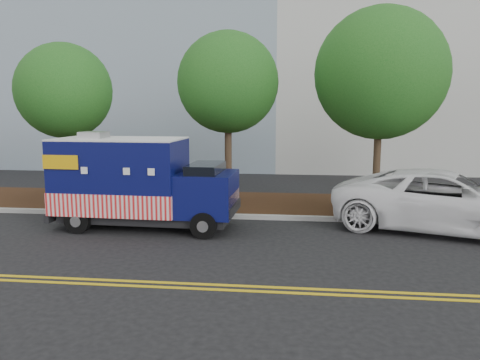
# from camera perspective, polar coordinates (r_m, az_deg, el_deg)

# --- Properties ---
(ground) EXTENTS (120.00, 120.00, 0.00)m
(ground) POSITION_cam_1_polar(r_m,az_deg,el_deg) (14.28, -5.69, -5.89)
(ground) COLOR black
(ground) RESTS_ON ground
(curb) EXTENTS (120.00, 0.18, 0.15)m
(curb) POSITION_cam_1_polar(r_m,az_deg,el_deg) (15.60, -4.61, -4.33)
(curb) COLOR #9E9E99
(curb) RESTS_ON ground
(mulch_strip) EXTENTS (120.00, 4.00, 0.15)m
(mulch_strip) POSITION_cam_1_polar(r_m,az_deg,el_deg) (17.61, -3.29, -2.80)
(mulch_strip) COLOR #311B0D
(mulch_strip) RESTS_ON ground
(centerline_near) EXTENTS (120.00, 0.10, 0.01)m
(centerline_near) POSITION_cam_1_polar(r_m,az_deg,el_deg) (10.18, -11.10, -12.09)
(centerline_near) COLOR gold
(centerline_near) RESTS_ON ground
(centerline_far) EXTENTS (120.00, 0.10, 0.01)m
(centerline_far) POSITION_cam_1_polar(r_m,az_deg,el_deg) (9.96, -11.54, -12.59)
(centerline_far) COLOR gold
(centerline_far) RESTS_ON ground
(tree_a) EXTENTS (3.54, 3.54, 6.01)m
(tree_a) POSITION_cam_1_polar(r_m,az_deg,el_deg) (18.96, -20.64, 10.10)
(tree_a) COLOR #38281C
(tree_a) RESTS_ON ground
(tree_b) EXTENTS (3.65, 3.65, 6.34)m
(tree_b) POSITION_cam_1_polar(r_m,az_deg,el_deg) (17.20, -1.48, 11.77)
(tree_b) COLOR #38281C
(tree_b) RESTS_ON ground
(tree_c) EXTENTS (4.58, 4.58, 7.08)m
(tree_c) POSITION_cam_1_polar(r_m,az_deg,el_deg) (17.36, 16.78, 12.30)
(tree_c) COLOR #38281C
(tree_c) RESTS_ON ground
(sign_post) EXTENTS (0.06, 0.06, 2.40)m
(sign_post) POSITION_cam_1_polar(r_m,az_deg,el_deg) (16.83, -18.43, 0.11)
(sign_post) COLOR #473828
(sign_post) RESTS_ON ground
(food_truck) EXTENTS (5.59, 2.29, 2.90)m
(food_truck) POSITION_cam_1_polar(r_m,az_deg,el_deg) (14.41, -12.52, -0.58)
(food_truck) COLOR black
(food_truck) RESTS_ON ground
(white_car) EXTENTS (7.03, 4.83, 1.79)m
(white_car) POSITION_cam_1_polar(r_m,az_deg,el_deg) (15.04, 23.78, -2.36)
(white_car) COLOR white
(white_car) RESTS_ON ground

